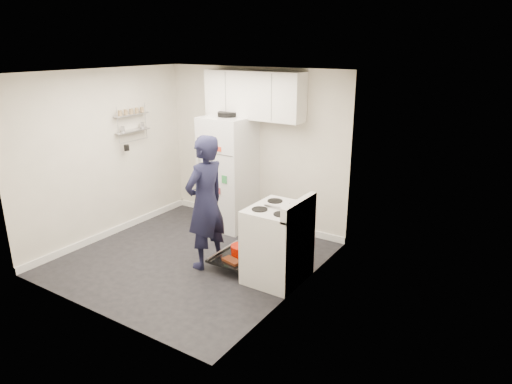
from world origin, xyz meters
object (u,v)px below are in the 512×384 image
Objects in this scene: electric_range at (277,244)px; open_oven_door at (239,254)px; refrigerator at (229,173)px; person at (205,203)px.

electric_range reaches higher than open_oven_door.
open_oven_door is at bearing -48.95° from refrigerator.
refrigerator reaches higher than person.
open_oven_door is (-0.58, 0.01, -0.29)m from electric_range.
open_oven_door is 1.61m from refrigerator.
open_oven_door is 0.82m from person.
open_oven_door is 0.40× the size of person.
electric_range is 1.93m from refrigerator.
person is at bearing -66.28° from refrigerator.
person reaches higher than open_oven_door.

